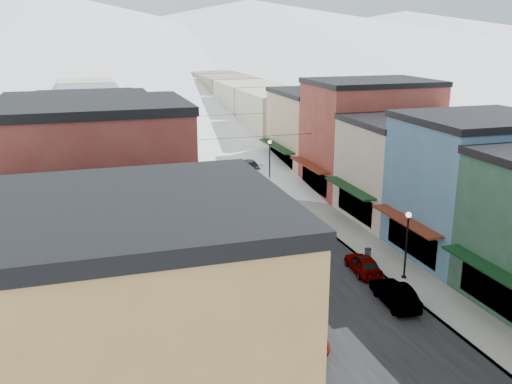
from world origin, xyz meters
TOP-DOWN VIEW (x-y plane):
  - road at (0.00, 60.00)m, footprint 10.00×160.00m
  - sidewalk_left at (-6.60, 60.00)m, footprint 3.20×160.00m
  - sidewalk_right at (6.60, 60.00)m, footprint 3.20×160.00m
  - curb_left at (-5.05, 60.00)m, footprint 0.10×160.00m
  - curb_right at (5.05, 60.00)m, footprint 0.10×160.00m
  - bldg_l_yellow at (-13.19, 4.00)m, footprint 11.30×8.70m
  - bldg_l_cream at (-13.19, 12.50)m, footprint 11.30×8.20m
  - bldg_l_brick_near at (-13.69, 20.50)m, footprint 12.30×8.20m
  - bldg_l_grayblue at (-13.19, 29.00)m, footprint 11.30×9.20m
  - bldg_l_brick_far at (-14.19, 38.00)m, footprint 13.30×9.20m
  - bldg_l_tan at (-13.19, 48.00)m, footprint 11.30×11.20m
  - bldg_r_blue at (13.19, 21.00)m, footprint 11.30×9.20m
  - bldg_r_cream at (13.69, 30.00)m, footprint 12.30×9.20m
  - bldg_r_brick_far at (14.19, 39.00)m, footprint 13.30×9.20m
  - bldg_r_tan at (13.19, 49.00)m, footprint 11.30×11.20m
  - distant_blocks at (0.00, 83.00)m, footprint 34.00×55.00m
  - mountain_ridge at (-19.47, 277.18)m, footprint 670.00×340.00m
  - overhead_cables at (0.00, 47.50)m, footprint 16.40×15.04m
  - car_white_suv at (-3.75, 12.95)m, footprint 2.43×5.04m
  - car_silver_sedan at (-3.70, 14.88)m, footprint 2.19×4.55m
  - car_dark_hatch at (-4.30, 26.14)m, footprint 1.86×4.40m
  - car_silver_wagon at (-4.22, 36.29)m, footprint 2.24×5.18m
  - car_green_sedan at (3.59, 15.30)m, footprint 1.84×4.42m
  - car_gray_suv at (3.96, 20.17)m, footprint 1.96×4.09m
  - car_black_sedan at (4.30, 49.78)m, footprint 2.49×5.81m
  - car_lane_silver at (-0.83, 54.47)m, footprint 1.95×4.41m
  - car_lane_white at (0.69, 64.85)m, footprint 2.90×5.91m
  - trash_can at (5.20, 21.83)m, footprint 0.51×0.51m
  - streetlamp_near at (6.08, 18.31)m, footprint 0.39×0.39m
  - streetlamp_far at (5.20, 44.26)m, footprint 0.40×0.40m
  - snow_pile_near at (-4.58, 12.82)m, footprint 2.29×2.61m
  - snow_pile_mid at (-4.88, 31.72)m, footprint 2.16×2.53m
  - snow_pile_far at (-4.31, 32.32)m, footprint 2.63×2.82m

SIDE VIEW (x-z plane):
  - road at x=0.00m, z-range 0.00..0.01m
  - sidewalk_left at x=-6.60m, z-range 0.00..0.15m
  - sidewalk_right at x=6.60m, z-range 0.00..0.15m
  - curb_left at x=-5.05m, z-range 0.00..0.15m
  - curb_right at x=5.05m, z-range 0.00..0.15m
  - snow_pile_mid at x=-4.88m, z-range -0.02..0.89m
  - snow_pile_near at x=-4.58m, z-range -0.02..0.95m
  - snow_pile_far at x=-4.31m, z-range -0.02..1.09m
  - trash_can at x=5.20m, z-range 0.16..1.02m
  - car_gray_suv at x=3.96m, z-range 0.00..1.35m
  - car_white_suv at x=-3.75m, z-range 0.00..1.38m
  - car_dark_hatch at x=-4.30m, z-range 0.00..1.41m
  - car_green_sedan at x=3.59m, z-range 0.00..1.42m
  - car_lane_silver at x=-0.83m, z-range 0.00..1.48m
  - car_silver_wagon at x=-4.22m, z-range 0.00..1.49m
  - car_silver_sedan at x=-3.70m, z-range 0.00..1.50m
  - car_lane_white at x=0.69m, z-range 0.00..1.62m
  - car_black_sedan at x=4.30m, z-range 0.00..1.67m
  - streetlamp_near at x=6.08m, z-range 0.76..5.43m
  - streetlamp_far at x=5.20m, z-range 0.77..5.53m
  - distant_blocks at x=0.00m, z-range 0.00..8.00m
  - bldg_r_cream at x=13.69m, z-range 0.01..9.01m
  - bldg_l_grayblue at x=-13.19m, z-range 0.01..9.01m
  - bldg_r_tan at x=13.19m, z-range 0.01..9.51m
  - bldg_l_cream at x=-13.19m, z-range 0.01..9.51m
  - bldg_l_tan at x=-13.19m, z-range 0.01..10.01m
  - bldg_r_blue at x=13.19m, z-range 0.01..10.51m
  - bldg_l_brick_far at x=-14.19m, z-range 0.01..11.01m
  - bldg_r_brick_far at x=14.19m, z-range 0.01..11.51m
  - bldg_l_yellow at x=-13.19m, z-range 0.01..11.51m
  - overhead_cables at x=0.00m, z-range 6.18..6.22m
  - bldg_l_brick_near at x=-13.69m, z-range 0.01..12.51m
  - mountain_ridge at x=-19.47m, z-range -2.64..31.36m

